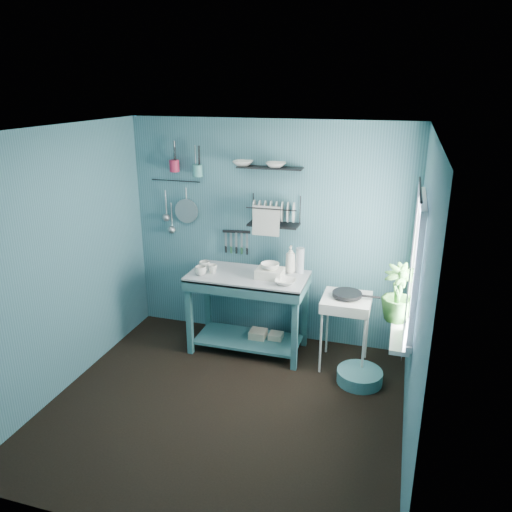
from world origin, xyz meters
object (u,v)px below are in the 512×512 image
(potted_plant, at_px, (398,293))
(hotplate_stand, at_px, (345,332))
(mug_mid, at_px, (213,269))
(colander, at_px, (186,211))
(mug_right, at_px, (205,266))
(frying_pan, at_px, (347,294))
(utensil_cup_magenta, at_px, (174,166))
(work_counter, at_px, (248,313))
(storage_tin_small, at_px, (276,341))
(soap_bottle, at_px, (291,259))
(storage_tin_large, at_px, (258,339))
(utensil_cup_teal, at_px, (197,171))
(floor_basin, at_px, (359,376))
(wash_tub, at_px, (270,273))
(mug_left, at_px, (201,271))
(water_bottle, at_px, (300,260))
(dish_rack, at_px, (274,211))

(potted_plant, bearing_deg, hotplate_stand, 135.44)
(hotplate_stand, relative_size, potted_plant, 1.51)
(mug_mid, relative_size, colander, 0.36)
(mug_right, xyz_separation_m, frying_pan, (1.57, -0.03, -0.13))
(mug_mid, relative_size, utensil_cup_magenta, 0.77)
(work_counter, height_order, storage_tin_small, work_counter)
(soap_bottle, bearing_deg, mug_mid, -162.00)
(mug_mid, height_order, potted_plant, potted_plant)
(soap_bottle, relative_size, potted_plant, 0.58)
(frying_pan, bearing_deg, storage_tin_large, 175.23)
(utensil_cup_magenta, relative_size, storage_tin_large, 0.59)
(work_counter, distance_m, hotplate_stand, 1.07)
(mug_right, relative_size, soap_bottle, 0.41)
(utensil_cup_teal, height_order, floor_basin, utensil_cup_teal)
(work_counter, distance_m, potted_plant, 1.76)
(soap_bottle, distance_m, potted_plant, 1.35)
(wash_tub, distance_m, colander, 1.28)
(mug_left, relative_size, soap_bottle, 0.41)
(soap_bottle, height_order, storage_tin_small, soap_bottle)
(potted_plant, bearing_deg, frying_pan, 135.44)
(water_bottle, xyz_separation_m, frying_pan, (0.55, -0.25, -0.22))
(storage_tin_large, relative_size, floor_basin, 0.48)
(utensil_cup_teal, xyz_separation_m, colander, (-0.17, 0.03, -0.48))
(mug_left, distance_m, storage_tin_large, 1.04)
(work_counter, bearing_deg, dish_rack, 46.72)
(mug_left, relative_size, mug_mid, 1.23)
(hotplate_stand, bearing_deg, water_bottle, 160.19)
(dish_rack, bearing_deg, potted_plant, -36.80)
(water_bottle, bearing_deg, mug_right, -167.83)
(hotplate_stand, distance_m, storage_tin_large, 1.01)
(mug_left, bearing_deg, water_bottle, 20.81)
(work_counter, height_order, mug_mid, mug_mid)
(hotplate_stand, xyz_separation_m, floor_basin, (0.20, -0.29, -0.33))
(soap_bottle, bearing_deg, utensil_cup_teal, 172.28)
(mug_mid, height_order, frying_pan, mug_mid)
(mug_left, bearing_deg, floor_basin, -5.16)
(colander, bearing_deg, utensil_cup_magenta, -164.56)
(wash_tub, relative_size, potted_plant, 0.54)
(storage_tin_small, bearing_deg, frying_pan, -8.21)
(floor_basin, bearing_deg, storage_tin_large, 162.54)
(work_counter, relative_size, floor_basin, 2.80)
(mug_left, bearing_deg, hotplate_stand, 4.77)
(storage_tin_large, distance_m, storage_tin_small, 0.20)
(frying_pan, distance_m, storage_tin_large, 1.20)
(wash_tub, height_order, water_bottle, water_bottle)
(potted_plant, distance_m, storage_tin_large, 1.85)
(frying_pan, height_order, colander, colander)
(hotplate_stand, relative_size, floor_basin, 1.72)
(frying_pan, bearing_deg, floor_basin, -54.78)
(wash_tub, distance_m, water_bottle, 0.37)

